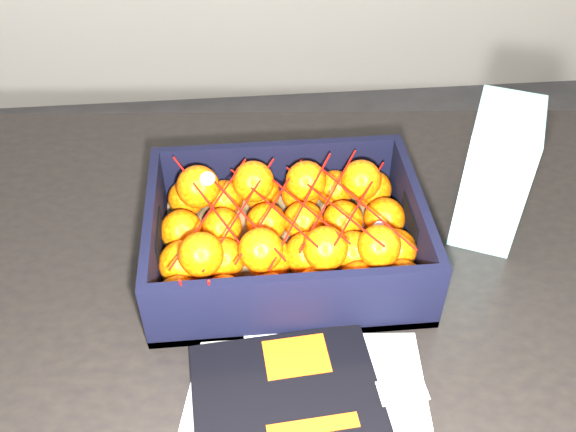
{
  "coord_description": "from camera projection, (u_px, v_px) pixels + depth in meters",
  "views": [
    {
      "loc": [
        0.3,
        -0.52,
        1.4
      ],
      "look_at": [
        0.35,
        0.07,
        0.86
      ],
      "focal_mm": 39.79,
      "sensor_mm": 36.0,
      "label": 1
    }
  ],
  "objects": [
    {
      "name": "table",
      "position": [
        282.0,
        319.0,
        0.94
      ],
      "size": [
        1.26,
        0.89,
        0.75
      ],
      "color": "black",
      "rests_on": "ground"
    },
    {
      "name": "produce_crate",
      "position": [
        286.0,
        243.0,
        0.87
      ],
      "size": [
        0.36,
        0.27,
        0.11
      ],
      "color": "olive",
      "rests_on": "table"
    },
    {
      "name": "clementine_heap",
      "position": [
        286.0,
        234.0,
        0.86
      ],
      "size": [
        0.34,
        0.25,
        0.11
      ],
      "color": "#E35604",
      "rests_on": "produce_crate"
    },
    {
      "name": "mesh_net",
      "position": [
        279.0,
        212.0,
        0.82
      ],
      "size": [
        0.3,
        0.24,
        0.09
      ],
      "color": "red",
      "rests_on": "clementine_heap"
    },
    {
      "name": "retail_carton",
      "position": [
        496.0,
        173.0,
        0.88
      ],
      "size": [
        0.13,
        0.15,
        0.19
      ],
      "primitive_type": "cube",
      "rotation": [
        0.0,
        0.0,
        -0.43
      ],
      "color": "silver",
      "rests_on": "table"
    }
  ]
}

